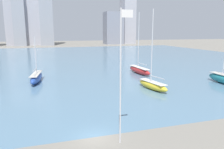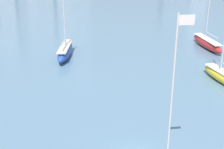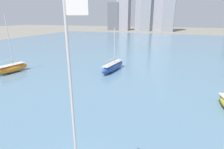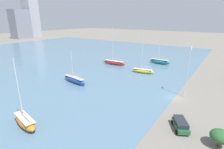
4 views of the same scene
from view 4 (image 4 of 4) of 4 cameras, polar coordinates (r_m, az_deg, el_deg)
The scene contains 10 objects.
ground_plane at distance 48.26m, azimuth 19.71°, elevation -7.21°, with size 500.00×500.00×0.00m, color gray.
harbor_water at distance 92.75m, azimuth -26.75°, elevation 3.75°, with size 180.00×140.00×0.00m.
flag_pole at distance 47.61m, azimuth 23.55°, elevation 1.18°, with size 1.24×0.14×13.27m.
yard_shrub at distance 33.75m, azimuth 31.86°, elevation -16.77°, with size 3.06×3.06×2.96m.
sailboat_blue at distance 56.61m, azimuth -12.16°, elevation -1.68°, with size 3.28×10.58×10.13m.
sailboat_red at distance 77.27m, azimuth 0.72°, elevation 3.95°, with size 2.55×11.05×16.05m.
sailboat_yellow at distance 66.39m, azimuth 10.03°, elevation 1.27°, with size 3.30×8.65×15.30m.
sailboat_orange at distance 37.94m, azimuth -26.54°, elevation -13.47°, with size 3.64×8.13×13.17m.
sailboat_teal at distance 81.67m, azimuth 15.33°, elevation 4.11°, with size 2.63×9.56×10.30m.
parked_suv_green at distance 35.73m, azimuth 21.47°, elevation -14.81°, with size 5.17×4.16×1.91m.
Camera 4 is at (-43.00, -9.82, 19.59)m, focal length 28.00 mm.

